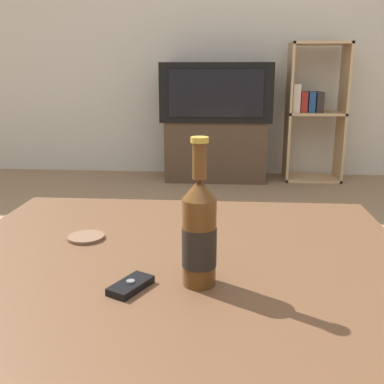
{
  "coord_description": "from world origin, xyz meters",
  "views": [
    {
      "loc": [
        0.1,
        -0.9,
        0.87
      ],
      "look_at": [
        0.02,
        0.18,
        0.58
      ],
      "focal_mm": 42.0,
      "sensor_mm": 36.0,
      "label": 1
    }
  ],
  "objects": [
    {
      "name": "coaster",
      "position": [
        -0.23,
        0.1,
        0.48
      ],
      "size": [
        0.09,
        0.09,
        0.01
      ],
      "color": "brown",
      "rests_on": "coffee_table"
    },
    {
      "name": "coffee_table",
      "position": [
        0.0,
        0.0,
        0.41
      ],
      "size": [
        1.03,
        0.9,
        0.48
      ],
      "color": "brown",
      "rests_on": "ground_plane"
    },
    {
      "name": "tv_stand",
      "position": [
        0.02,
        2.76,
        0.24
      ],
      "size": [
        0.8,
        0.38,
        0.48
      ],
      "color": "#4C3828",
      "rests_on": "ground_plane"
    },
    {
      "name": "bookshelf",
      "position": [
        0.79,
        2.81,
        0.57
      ],
      "size": [
        0.45,
        0.3,
        1.09
      ],
      "color": "tan",
      "rests_on": "ground_plane"
    },
    {
      "name": "beer_bottle",
      "position": [
        0.05,
        -0.12,
        0.58
      ],
      "size": [
        0.07,
        0.07,
        0.28
      ],
      "color": "#563314",
      "rests_on": "coffee_table"
    },
    {
      "name": "cell_phone",
      "position": [
        -0.07,
        -0.15,
        0.49
      ],
      "size": [
        0.08,
        0.1,
        0.02
      ],
      "rotation": [
        0.0,
        0.0,
        -0.47
      ],
      "color": "black",
      "rests_on": "coffee_table"
    },
    {
      "name": "television",
      "position": [
        0.02,
        2.76,
        0.71
      ],
      "size": [
        0.87,
        0.42,
        0.45
      ],
      "color": "black",
      "rests_on": "tv_stand"
    },
    {
      "name": "back_wall",
      "position": [
        0.0,
        3.02,
        1.3
      ],
      "size": [
        8.0,
        0.05,
        2.6
      ],
      "color": "beige",
      "rests_on": "ground_plane"
    }
  ]
}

